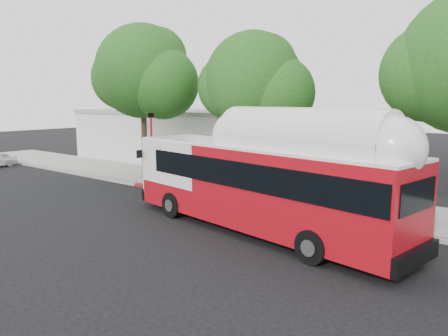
% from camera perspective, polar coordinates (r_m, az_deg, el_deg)
% --- Properties ---
extents(ground, '(120.00, 120.00, 0.00)m').
position_cam_1_polar(ground, '(18.43, -4.61, -7.22)').
color(ground, black).
rests_on(ground, ground).
extents(sidewalk, '(60.00, 5.00, 0.15)m').
position_cam_1_polar(sidewalk, '(23.41, 6.38, -3.56)').
color(sidewalk, gray).
rests_on(sidewalk, ground).
extents(curb_strip, '(60.00, 0.30, 0.15)m').
position_cam_1_polar(curb_strip, '(21.32, 2.62, -4.76)').
color(curb_strip, gray).
rests_on(curb_strip, ground).
extents(red_curb_segment, '(10.00, 0.32, 0.16)m').
position_cam_1_polar(red_curb_segment, '(23.16, -3.40, -3.64)').
color(red_curb_segment, '#9F1116').
rests_on(red_curb_segment, ground).
extents(street_tree_left, '(6.67, 5.80, 9.74)m').
position_cam_1_polar(street_tree_left, '(27.75, -9.85, 11.88)').
color(street_tree_left, '#2D2116').
rests_on(street_tree_left, ground).
extents(street_tree_mid, '(5.75, 5.00, 8.62)m').
position_cam_1_polar(street_tree_mid, '(22.83, 4.75, 10.88)').
color(street_tree_mid, '#2D2116').
rests_on(street_tree_mid, ground).
extents(low_commercial_bldg, '(16.20, 10.20, 4.25)m').
position_cam_1_polar(low_commercial_bldg, '(37.62, -5.56, 4.38)').
color(low_commercial_bldg, silver).
rests_on(low_commercial_bldg, ground).
extents(transit_bus, '(13.38, 4.55, 3.90)m').
position_cam_1_polar(transit_bus, '(16.79, 4.73, -2.42)').
color(transit_bus, '#A90B15').
rests_on(transit_bus, ground).
extents(signal_pole, '(0.12, 0.41, 4.34)m').
position_cam_1_polar(signal_pole, '(25.81, -9.42, 2.38)').
color(signal_pole, '#AF1219').
rests_on(signal_pole, ground).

